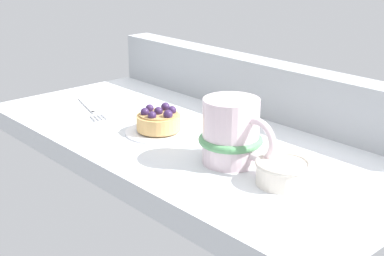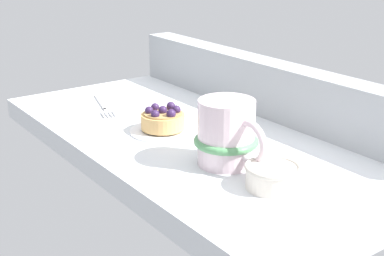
# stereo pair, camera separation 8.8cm
# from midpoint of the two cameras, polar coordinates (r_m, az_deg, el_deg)

# --- Properties ---
(ground_plane) EXTENTS (0.78, 0.40, 0.04)m
(ground_plane) POSITION_cam_midpoint_polar(r_m,az_deg,el_deg) (0.96, -2.69, -1.49)
(ground_plane) COLOR silver
(window_rail_back) EXTENTS (0.77, 0.06, 0.10)m
(window_rail_back) POSITION_cam_midpoint_polar(r_m,az_deg,el_deg) (1.05, 4.56, 4.37)
(window_rail_back) COLOR #9EA3A8
(window_rail_back) RESTS_ON ground_plane
(dessert_plate) EXTENTS (0.12, 0.12, 0.01)m
(dessert_plate) POSITION_cam_midpoint_polar(r_m,az_deg,el_deg) (0.95, -6.12, -0.37)
(dessert_plate) COLOR white
(dessert_plate) RESTS_ON ground_plane
(raspberry_tart) EXTENTS (0.08, 0.08, 0.04)m
(raspberry_tart) POSITION_cam_midpoint_polar(r_m,az_deg,el_deg) (0.95, -6.16, 0.77)
(raspberry_tart) COLOR tan
(raspberry_tart) RESTS_ON dessert_plate
(coffee_mug) EXTENTS (0.13, 0.10, 0.10)m
(coffee_mug) POSITION_cam_midpoint_polar(r_m,az_deg,el_deg) (0.81, 1.12, -0.55)
(coffee_mug) COLOR silver
(coffee_mug) RESTS_ON ground_plane
(dessert_fork) EXTENTS (0.16, 0.06, 0.01)m
(dessert_fork) POSITION_cam_midpoint_polar(r_m,az_deg,el_deg) (1.10, -12.86, 1.98)
(dessert_fork) COLOR #B7B7BC
(dessert_fork) RESTS_ON ground_plane
(sugar_bowl) EXTENTS (0.08, 0.08, 0.03)m
(sugar_bowl) POSITION_cam_midpoint_polar(r_m,az_deg,el_deg) (0.76, 6.19, -4.63)
(sugar_bowl) COLOR silver
(sugar_bowl) RESTS_ON ground_plane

